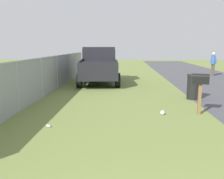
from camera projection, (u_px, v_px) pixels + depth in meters
mailbox at (201, 82)px, 7.80m from camera, size 0.32×0.54×1.29m
pickup_truck at (99, 64)px, 14.74m from camera, size 5.06×2.57×2.09m
trash_bin at (194, 87)px, 10.19m from camera, size 0.56×0.56×1.01m
pedestrian at (213, 62)px, 18.13m from camera, size 0.45×0.35×1.72m
fence_section at (50, 73)px, 11.65m from camera, size 17.08×0.07×1.67m
litter_bag_near_hydrant at (163, 113)px, 7.89m from camera, size 0.14×0.14×0.14m
litter_can_midfield_b at (49, 126)px, 6.69m from camera, size 0.11×0.14×0.07m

